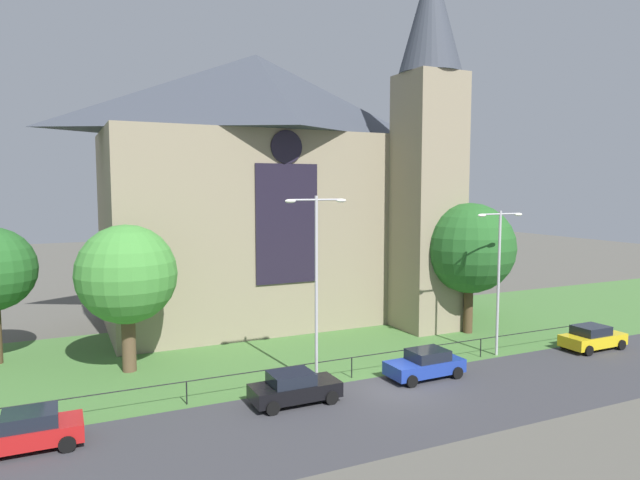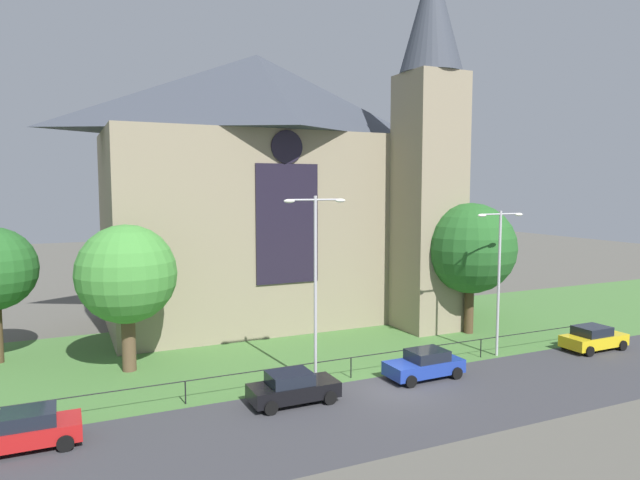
% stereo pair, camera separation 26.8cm
% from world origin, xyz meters
% --- Properties ---
extents(ground, '(160.00, 160.00, 0.00)m').
position_xyz_m(ground, '(0.00, 10.00, 0.00)').
color(ground, '#56544C').
extents(road_asphalt, '(120.00, 8.00, 0.01)m').
position_xyz_m(road_asphalt, '(0.00, -2.00, 0.00)').
color(road_asphalt, '#38383D').
rests_on(road_asphalt, ground).
extents(grass_verge, '(120.00, 20.00, 0.01)m').
position_xyz_m(grass_verge, '(0.00, 8.00, 0.00)').
color(grass_verge, '#477538').
rests_on(grass_verge, ground).
extents(church_building, '(23.20, 16.20, 26.00)m').
position_xyz_m(church_building, '(-0.41, 17.15, 10.27)').
color(church_building, gray).
rests_on(church_building, ground).
extents(iron_railing, '(35.12, 0.07, 1.13)m').
position_xyz_m(iron_railing, '(-1.18, 2.50, 0.98)').
color(iron_railing, black).
rests_on(iron_railing, ground).
extents(tree_left_near, '(5.42, 5.42, 8.14)m').
position_xyz_m(tree_left_near, '(-11.79, 8.72, 5.38)').
color(tree_left_near, brown).
rests_on(tree_left_near, ground).
extents(tree_right_far, '(4.89, 4.89, 6.78)m').
position_xyz_m(tree_right_far, '(14.79, 12.77, 4.32)').
color(tree_right_far, '#4C3823').
rests_on(tree_right_far, ground).
extents(tree_right_near, '(6.23, 6.23, 9.08)m').
position_xyz_m(tree_right_near, '(10.66, 7.37, 5.94)').
color(tree_right_near, '#4C3823').
rests_on(tree_right_near, ground).
extents(streetlamp_near, '(3.37, 0.26, 9.72)m').
position_xyz_m(streetlamp_near, '(-3.30, 2.40, 6.04)').
color(streetlamp_near, '#B2B2B7').
rests_on(streetlamp_near, ground).
extents(streetlamp_far, '(3.37, 0.26, 8.76)m').
position_xyz_m(streetlamp_far, '(8.72, 2.40, 5.53)').
color(streetlamp_far, '#B2B2B7').
rests_on(streetlamp_far, ground).
extents(parked_car_red, '(4.21, 2.04, 1.51)m').
position_xyz_m(parked_car_red, '(-16.54, 0.52, 0.74)').
color(parked_car_red, '#B21919').
rests_on(parked_car_red, ground).
extents(parked_car_black, '(4.21, 2.05, 1.51)m').
position_xyz_m(parked_car_black, '(-5.32, 0.52, 0.74)').
color(parked_car_black, black).
rests_on(parked_car_black, ground).
extents(parked_car_blue, '(4.24, 2.11, 1.51)m').
position_xyz_m(parked_car_blue, '(2.39, 0.86, 0.74)').
color(parked_car_blue, '#1E3899').
rests_on(parked_car_blue, ground).
extents(parked_car_yellow, '(4.22, 2.06, 1.51)m').
position_xyz_m(parked_car_yellow, '(15.04, 0.82, 0.74)').
color(parked_car_yellow, gold).
rests_on(parked_car_yellow, ground).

